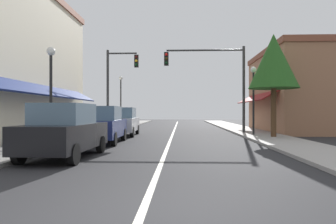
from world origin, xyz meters
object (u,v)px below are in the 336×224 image
at_px(parked_car_nearest_left, 65,131).
at_px(street_lamp_left_far, 121,93).
at_px(street_lamp_right_mid, 253,89).
at_px(parked_car_third_left, 122,122).
at_px(traffic_signal_left_corner, 117,79).
at_px(street_lamp_left_near, 51,79).
at_px(tree_right_near, 274,62).
at_px(parked_car_second_left, 103,125).
at_px(traffic_signal_mast_arm, 216,74).

bearing_deg(parked_car_nearest_left, street_lamp_left_far, 97.08).
bearing_deg(street_lamp_right_mid, parked_car_third_left, 177.25).
xyz_separation_m(traffic_signal_left_corner, street_lamp_right_mid, (9.05, -3.46, -0.99)).
bearing_deg(traffic_signal_left_corner, street_lamp_left_far, 98.66).
distance_m(parked_car_third_left, street_lamp_right_mid, 8.35).
relative_size(parked_car_nearest_left, parked_car_third_left, 1.00).
relative_size(street_lamp_left_near, street_lamp_left_far, 0.87).
relative_size(traffic_signal_left_corner, tree_right_near, 1.03).
xyz_separation_m(street_lamp_left_near, street_lamp_left_far, (-0.24, 16.32, 0.37)).
height_order(parked_car_second_left, street_lamp_right_mid, street_lamp_right_mid).
height_order(parked_car_third_left, street_lamp_left_far, street_lamp_left_far).
relative_size(street_lamp_right_mid, tree_right_near, 0.73).
xyz_separation_m(parked_car_second_left, traffic_signal_mast_arm, (6.13, 6.49, 3.19)).
bearing_deg(street_lamp_left_near, tree_right_near, 24.81).
xyz_separation_m(parked_car_third_left, street_lamp_left_far, (-1.93, 9.47, 2.38)).
bearing_deg(traffic_signal_mast_arm, tree_right_near, -53.35).
relative_size(parked_car_second_left, parked_car_third_left, 1.00).
bearing_deg(parked_car_second_left, parked_car_nearest_left, -91.67).
height_order(parked_car_nearest_left, parked_car_second_left, same).
relative_size(street_lamp_left_near, street_lamp_right_mid, 0.99).
distance_m(parked_car_nearest_left, street_lamp_right_mid, 12.50).
distance_m(traffic_signal_mast_arm, traffic_signal_left_corner, 7.17).
bearing_deg(parked_car_nearest_left, street_lamp_right_mid, 50.10).
xyz_separation_m(parked_car_third_left, street_lamp_right_mid, (8.09, -0.39, 2.03)).
bearing_deg(street_lamp_left_near, parked_car_third_left, 76.13).
bearing_deg(traffic_signal_left_corner, street_lamp_right_mid, -20.90).
distance_m(parked_car_nearest_left, street_lamp_left_near, 3.80).
bearing_deg(parked_car_nearest_left, traffic_signal_mast_arm, 63.11).
bearing_deg(street_lamp_left_near, parked_car_nearest_left, -59.64).
bearing_deg(parked_car_second_left, street_lamp_right_mid, 26.71).
relative_size(parked_car_third_left, traffic_signal_mast_arm, 0.70).
relative_size(traffic_signal_mast_arm, street_lamp_left_near, 1.41).
height_order(parked_car_second_left, tree_right_near, tree_right_near).
relative_size(parked_car_third_left, street_lamp_right_mid, 0.98).
bearing_deg(traffic_signal_mast_arm, parked_car_third_left, -164.20).
bearing_deg(parked_car_second_left, street_lamp_left_near, -129.82).
height_order(parked_car_second_left, street_lamp_left_near, street_lamp_left_near).
relative_size(parked_car_second_left, tree_right_near, 0.71).
bearing_deg(street_lamp_right_mid, parked_car_nearest_left, -131.37).
height_order(traffic_signal_mast_arm, traffic_signal_left_corner, traffic_signal_left_corner).
bearing_deg(tree_right_near, parked_car_second_left, -162.61).
bearing_deg(parked_car_nearest_left, traffic_signal_left_corner, 95.53).
xyz_separation_m(parked_car_third_left, traffic_signal_left_corner, (-0.96, 3.07, 3.01)).
height_order(traffic_signal_mast_arm, street_lamp_right_mid, traffic_signal_mast_arm).
distance_m(traffic_signal_left_corner, street_lamp_left_far, 6.51).
bearing_deg(street_lamp_left_near, street_lamp_left_far, 90.85).
xyz_separation_m(parked_car_nearest_left, street_lamp_right_mid, (8.15, 9.25, 2.03)).
height_order(traffic_signal_mast_arm, tree_right_near, traffic_signal_mast_arm).
distance_m(parked_car_second_left, traffic_signal_mast_arm, 9.48).
bearing_deg(parked_car_second_left, traffic_signal_mast_arm, 45.07).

